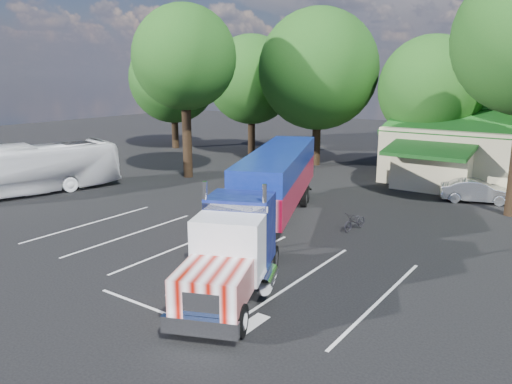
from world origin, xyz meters
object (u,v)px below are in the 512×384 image
Objects in this scene: semi_truck at (269,190)px; silver_sedan at (477,191)px; tour_bus at (27,170)px; bicycle at (355,221)px; woman at (264,249)px.

silver_sedan is (6.83, 12.72, -1.58)m from semi_truck.
tour_bus is 28.56m from silver_sedan.
semi_truck is 14.53m from silver_sedan.
tour_bus reaches higher than silver_sedan.
bicycle is 10.22m from silver_sedan.
tour_bus is (-17.69, -1.90, -0.64)m from semi_truck.
woman is 19.83m from tour_bus.
semi_truck reaches higher than bicycle.
tour_bus is (-19.75, 1.55, 0.87)m from woman.
woman reaches higher than silver_sedan.
silver_sedan is (3.76, 9.50, 0.24)m from bicycle.
bicycle is at bearing 28.92° from tour_bus.
bicycle is (1.00, 6.66, -0.30)m from woman.
bicycle is (3.07, 3.22, -1.81)m from semi_truck.
woman is 6.75m from bicycle.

